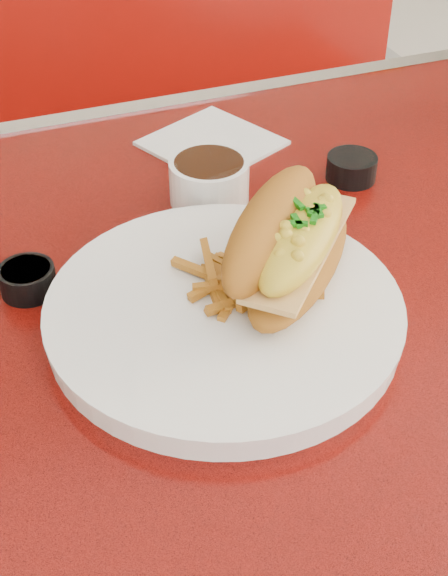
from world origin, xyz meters
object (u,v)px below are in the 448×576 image
object	(u,v)px
diner_table	(357,381)
booth_bench_far	(154,229)
mac_hoagie	(290,242)
gravy_ramekin	(209,180)
dinner_plate	(224,313)
fork	(284,265)
sauce_cup_right	(352,167)
sauce_cup_left	(27,279)

from	to	relation	value
diner_table	booth_bench_far	distance (m)	0.87
mac_hoagie	gravy_ramekin	size ratio (longest dim) A/B	2.23
dinner_plate	diner_table	bearing A→B (deg)	10.70
diner_table	fork	bearing A→B (deg)	178.95
gravy_ramekin	sauce_cup_right	world-z (taller)	gravy_ramekin
sauce_cup_left	diner_table	bearing A→B (deg)	-13.30
diner_table	gravy_ramekin	distance (m)	0.27
diner_table	gravy_ramekin	xyz separation A→B (m)	(-0.11, 0.16, 0.19)
mac_hoagie	gravy_ramekin	distance (m)	0.18
fork	sauce_cup_left	bearing A→B (deg)	60.46
dinner_plate	mac_hoagie	bearing A→B (deg)	14.58
mac_hoagie	sauce_cup_left	world-z (taller)	mac_hoagie
booth_bench_far	mac_hoagie	bearing A→B (deg)	-96.84
diner_table	sauce_cup_left	world-z (taller)	sauce_cup_left
dinner_plate	sauce_cup_right	world-z (taller)	sauce_cup_right
gravy_ramekin	sauce_cup_right	distance (m)	0.16
booth_bench_far	sauce_cup_left	bearing A→B (deg)	-113.34
booth_bench_far	sauce_cup_right	bearing A→B (deg)	-85.58
booth_bench_far	sauce_cup_left	world-z (taller)	booth_bench_far
booth_bench_far	gravy_ramekin	size ratio (longest dim) A/B	12.73
diner_table	sauce_cup_right	world-z (taller)	sauce_cup_right
sauce_cup_left	dinner_plate	bearing A→B (deg)	-35.27
diner_table	gravy_ramekin	size ratio (longest dim) A/B	13.05
diner_table	dinner_plate	distance (m)	0.24
diner_table	mac_hoagie	distance (m)	0.24
dinner_plate	sauce_cup_right	size ratio (longest dim) A/B	4.79
dinner_plate	fork	bearing A→B (deg)	25.12
diner_table	dinner_plate	size ratio (longest dim) A/B	3.88
booth_bench_far	dinner_plate	xyz separation A→B (m)	(-0.17, -0.84, 0.50)
sauce_cup_right	booth_bench_far	bearing A→B (deg)	94.42
dinner_plate	mac_hoagie	xyz separation A→B (m)	(0.07, 0.02, 0.05)
fork	gravy_ramekin	size ratio (longest dim) A/B	1.34
mac_hoagie	sauce_cup_right	bearing A→B (deg)	-0.04
diner_table	mac_hoagie	world-z (taller)	mac_hoagie
mac_hoagie	sauce_cup_left	xyz separation A→B (m)	(-0.22, 0.09, -0.04)
diner_table	sauce_cup_left	size ratio (longest dim) A/B	19.97
fork	booth_bench_far	bearing A→B (deg)	-18.01
diner_table	booth_bench_far	xyz separation A→B (m)	(0.00, 0.81, -0.32)
dinner_plate	sauce_cup_right	xyz separation A→B (m)	(0.22, 0.18, 0.00)
dinner_plate	gravy_ramekin	bearing A→B (deg)	73.56
diner_table	mac_hoagie	xyz separation A→B (m)	(-0.10, -0.01, 0.22)
booth_bench_far	sauce_cup_right	world-z (taller)	booth_bench_far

